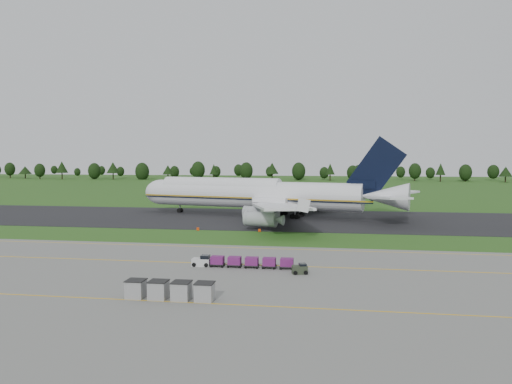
% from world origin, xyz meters
% --- Properties ---
extents(ground, '(600.00, 600.00, 0.00)m').
position_xyz_m(ground, '(0.00, 0.00, 0.00)').
color(ground, '#275218').
rests_on(ground, ground).
extents(apron, '(300.00, 52.00, 0.06)m').
position_xyz_m(apron, '(0.00, -34.00, 0.03)').
color(apron, slate).
rests_on(apron, ground).
extents(taxiway, '(300.00, 40.00, 0.08)m').
position_xyz_m(taxiway, '(0.00, 28.00, 0.04)').
color(taxiway, black).
rests_on(taxiway, ground).
extents(apron_markings, '(300.00, 30.20, 0.01)m').
position_xyz_m(apron_markings, '(0.00, -26.98, 0.06)').
color(apron_markings, '#EDAF0D').
rests_on(apron_markings, apron).
extents(tree_line, '(524.05, 21.33, 11.71)m').
position_xyz_m(tree_line, '(-9.79, 220.42, 6.17)').
color(tree_line, black).
rests_on(tree_line, ground).
extents(aircraft, '(67.99, 64.46, 19.01)m').
position_xyz_m(aircraft, '(-5.39, 32.48, 5.43)').
color(aircraft, white).
rests_on(aircraft, ground).
extents(baggage_train, '(13.38, 1.42, 1.37)m').
position_xyz_m(baggage_train, '(0.57, -23.72, 0.79)').
color(baggage_train, silver).
rests_on(baggage_train, apron).
extents(utility_cart, '(2.06, 1.54, 1.01)m').
position_xyz_m(utility_cart, '(8.34, -26.17, 0.55)').
color(utility_cart, '#2D3626').
rests_on(utility_cart, apron).
extents(uld_row, '(9.07, 1.87, 1.85)m').
position_xyz_m(uld_row, '(-3.84, -39.17, 0.99)').
color(uld_row, gray).
rests_on(uld_row, apron).
extents(edge_markers, '(12.70, 0.30, 0.60)m').
position_xyz_m(edge_markers, '(-7.72, 7.39, 0.27)').
color(edge_markers, '#E53C07').
rests_on(edge_markers, ground).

